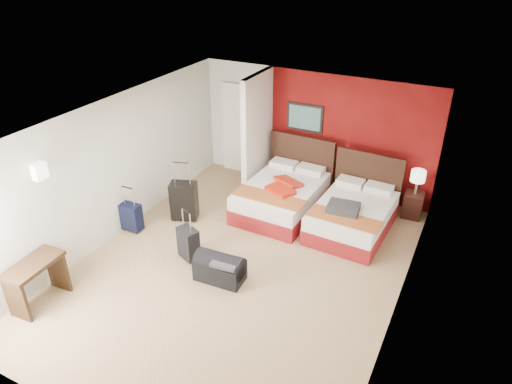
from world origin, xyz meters
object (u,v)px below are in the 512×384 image
Objects in this scene: red_suitcase_open at (284,186)px; table_lamp at (417,182)px; suitcase_black at (184,202)px; suitcase_charcoal at (189,245)px; suitcase_navy at (132,218)px; duffel_bag at (220,269)px; bed_right at (352,218)px; bed_left at (281,198)px; desk at (38,283)px; nightstand at (413,205)px.

table_lamp is (2.25, 1.06, 0.12)m from red_suitcase_open.
suitcase_black is 1.29m from suitcase_charcoal.
red_suitcase_open is 1.41× the size of suitcase_navy.
table_lamp is 0.63× the size of duffel_bag.
suitcase_black is at bearing -157.90° from bed_right.
red_suitcase_open is 2.91m from suitcase_navy.
bed_left is 4.55m from desk.
nightstand is (2.25, 1.06, -0.37)m from red_suitcase_open.
bed_left is 3.76× the size of suitcase_navy.
bed_left reaches higher than nightstand.
red_suitcase_open reaches higher than duffel_bag.
suitcase_navy is at bearing -150.84° from nightstand.
table_lamp is at bearing 31.14° from suitcase_navy.
table_lamp is 5.37m from suitcase_navy.
nightstand is at bearing 48.88° from red_suitcase_open.
duffel_bag is (-2.35, -3.34, -0.05)m from nightstand.
table_lamp reaches higher than bed_left.
nightstand is 0.68× the size of suitcase_black.
table_lamp is at bearing 50.99° from bed_right.
bed_right is at bearing 54.90° from duffel_bag.
table_lamp is 4.12m from duffel_bag.
red_suitcase_open reaches higher than bed_right.
suitcase_charcoal reaches higher than nightstand.
bed_left is 3.86× the size of nightstand.
nightstand is 0.57× the size of desk.
suitcase_charcoal is (-2.19, -2.08, 0.00)m from bed_right.
bed_left is at bearing 93.37° from suitcase_charcoal.
table_lamp is 4.41m from suitcase_charcoal.
suitcase_navy is at bearing 164.03° from duffel_bag.
bed_left is 3.51× the size of suitcase_charcoal.
table_lamp is 6.71m from desk.
suitcase_charcoal is 0.71× the size of duffel_bag.
bed_right is 1.37m from nightstand.
bed_left is at bearing 158.60° from red_suitcase_open.
desk reaches higher than nightstand.
red_suitcase_open is at bearing 84.35° from duffel_bag.
suitcase_navy is (-0.64, -0.78, -0.11)m from suitcase_black.
desk is at bearing -88.78° from suitcase_navy.
bed_right is 1.44m from table_lamp.
table_lamp reaches higher than suitcase_black.
red_suitcase_open is 4.52m from desk.
table_lamp reaches higher than nightstand.
red_suitcase_open is 2.23m from suitcase_charcoal.
suitcase_charcoal is at bearing -72.70° from suitcase_black.
table_lamp reaches higher than suitcase_navy.
suitcase_charcoal is at bearing 158.81° from duffel_bag.
bed_left reaches higher than duffel_bag.
bed_left is at bearing -179.62° from bed_right.
bed_right is at bearing 25.45° from red_suitcase_open.
desk is (-1.34, -1.91, 0.09)m from suitcase_charcoal.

